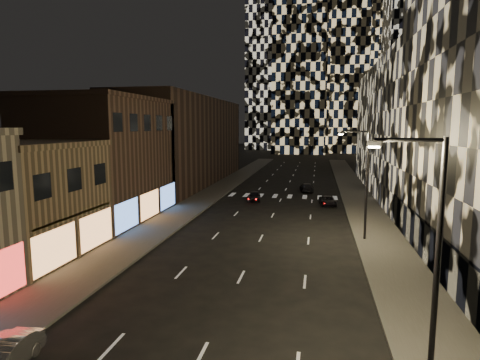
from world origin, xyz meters
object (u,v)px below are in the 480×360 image
at_px(car_silver_parked, 2,357).
at_px(car_dark_oncoming, 307,187).
at_px(car_dark_midlane, 255,196).
at_px(streetlight_near, 430,251).
at_px(streetlight_far, 364,177).
at_px(car_dark_rightlane, 328,201).

bearing_deg(car_silver_parked, car_dark_oncoming, 71.67).
bearing_deg(car_dark_midlane, car_silver_parked, -103.90).
distance_m(streetlight_near, streetlight_far, 20.00).
bearing_deg(car_silver_parked, car_dark_midlane, 78.12).
relative_size(streetlight_near, car_dark_oncoming, 2.11).
height_order(streetlight_near, car_silver_parked, streetlight_near).
height_order(car_silver_parked, car_dark_midlane, car_dark_midlane).
relative_size(streetlight_far, car_silver_parked, 2.38).
relative_size(car_silver_parked, car_dark_oncoming, 0.89).
bearing_deg(car_dark_midlane, car_dark_oncoming, 46.80).
bearing_deg(streetlight_near, car_silver_parked, -174.45).
bearing_deg(car_dark_oncoming, car_dark_midlane, 47.31).
xyz_separation_m(car_silver_parked, car_dark_oncoming, (10.31, 46.13, -0.00)).
relative_size(streetlight_near, car_dark_midlane, 2.44).
xyz_separation_m(car_dark_midlane, car_dark_oncoming, (6.29, 8.83, -0.01)).
distance_m(streetlight_far, car_dark_rightlane, 15.63).
bearing_deg(car_silver_parked, car_dark_rightlane, 64.35).
xyz_separation_m(car_silver_parked, car_dark_midlane, (4.02, 37.29, 0.01)).
distance_m(streetlight_far, car_dark_midlane, 20.11).
xyz_separation_m(car_dark_oncoming, car_dark_rightlane, (2.80, -9.94, -0.07)).
distance_m(streetlight_far, car_silver_parked, 26.96).
bearing_deg(streetlight_far, car_dark_rightlane, 99.46).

